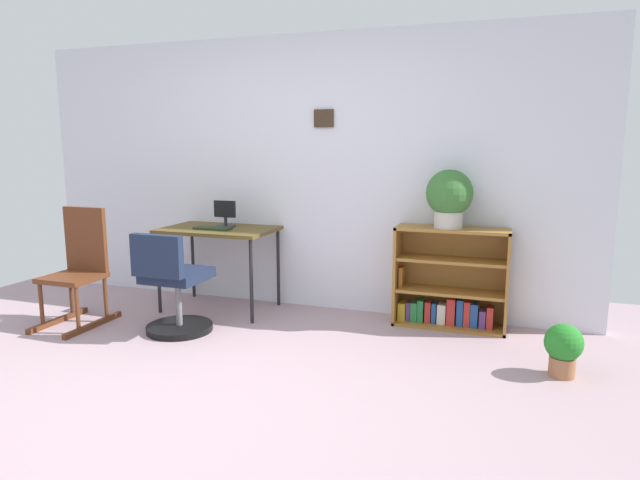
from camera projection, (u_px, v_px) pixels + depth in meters
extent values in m
plane|color=#A58A93|center=(161.00, 402.00, 3.20)|extent=(6.24, 6.24, 0.00)
cube|color=silver|center=(297.00, 174.00, 4.99)|extent=(5.20, 0.10, 2.40)
cube|color=#39291B|center=(324.00, 118.00, 4.76)|extent=(0.17, 0.02, 0.15)
cube|color=brown|center=(218.00, 230.00, 4.89)|extent=(0.98, 0.63, 0.03)
cylinder|color=black|center=(159.00, 273.00, 4.84)|extent=(0.03, 0.03, 0.71)
cylinder|color=black|center=(251.00, 282.00, 4.55)|extent=(0.03, 0.03, 0.71)
cylinder|color=black|center=(193.00, 261.00, 5.35)|extent=(0.03, 0.03, 0.71)
cylinder|color=black|center=(278.00, 268.00, 5.06)|extent=(0.03, 0.03, 0.71)
cylinder|color=#262628|center=(226.00, 226.00, 4.97)|extent=(0.18, 0.18, 0.01)
cylinder|color=#262628|center=(226.00, 221.00, 4.96)|extent=(0.03, 0.03, 0.07)
cube|color=black|center=(225.00, 209.00, 4.93)|extent=(0.21, 0.02, 0.15)
cube|color=#23331E|center=(213.00, 228.00, 4.81)|extent=(0.33, 0.12, 0.02)
cylinder|color=black|center=(180.00, 328.00, 4.41)|extent=(0.52, 0.52, 0.05)
cylinder|color=slate|center=(179.00, 303.00, 4.38)|extent=(0.05, 0.05, 0.37)
cube|color=#1A243B|center=(177.00, 275.00, 4.34)|extent=(0.44, 0.44, 0.08)
cube|color=#1A243B|center=(157.00, 256.00, 4.07)|extent=(0.42, 0.07, 0.32)
cube|color=#5A2E18|center=(58.00, 320.00, 4.61)|extent=(0.04, 0.64, 0.04)
cube|color=#5A2E18|center=(94.00, 325.00, 4.49)|extent=(0.04, 0.64, 0.04)
cylinder|color=#5A2E18|center=(41.00, 303.00, 4.43)|extent=(0.03, 0.03, 0.34)
cylinder|color=#5A2E18|center=(77.00, 308.00, 4.31)|extent=(0.03, 0.03, 0.34)
cylinder|color=#5A2E18|center=(71.00, 293.00, 4.73)|extent=(0.03, 0.03, 0.34)
cylinder|color=#5A2E18|center=(106.00, 297.00, 4.61)|extent=(0.03, 0.03, 0.34)
cube|color=#5A2E18|center=(72.00, 278.00, 4.49)|extent=(0.42, 0.40, 0.04)
cube|color=#5A2E18|center=(86.00, 239.00, 4.61)|extent=(0.40, 0.04, 0.54)
cube|color=olive|center=(397.00, 274.00, 4.60)|extent=(0.02, 0.30, 0.81)
cube|color=olive|center=(508.00, 282.00, 4.31)|extent=(0.02, 0.30, 0.81)
cube|color=olive|center=(453.00, 229.00, 4.39)|extent=(0.89, 0.30, 0.02)
cube|color=olive|center=(449.00, 325.00, 4.52)|extent=(0.89, 0.30, 0.02)
cube|color=olive|center=(453.00, 274.00, 4.58)|extent=(0.89, 0.02, 0.81)
cube|color=olive|center=(450.00, 292.00, 4.48)|extent=(0.84, 0.28, 0.02)
cube|color=olive|center=(451.00, 260.00, 4.43)|extent=(0.84, 0.28, 0.02)
cube|color=#B79323|center=(402.00, 311.00, 4.62)|extent=(0.06, 0.12, 0.15)
cube|color=#593372|center=(409.00, 311.00, 4.61)|extent=(0.04, 0.10, 0.15)
cube|color=#237238|center=(415.00, 311.00, 4.59)|extent=(0.05, 0.13, 0.16)
cube|color=#237238|center=(421.00, 310.00, 4.57)|extent=(0.05, 0.12, 0.18)
cube|color=#B22D28|center=(428.00, 312.00, 4.55)|extent=(0.05, 0.09, 0.17)
cube|color=#1E478C|center=(434.00, 312.00, 4.54)|extent=(0.04, 0.11, 0.17)
cube|color=beige|center=(442.00, 313.00, 4.52)|extent=(0.07, 0.10, 0.16)
cube|color=#B22D28|center=(451.00, 311.00, 4.49)|extent=(0.07, 0.12, 0.22)
cube|color=#1E478C|center=(460.00, 312.00, 4.47)|extent=(0.05, 0.10, 0.21)
cube|color=#B22D28|center=(467.00, 314.00, 4.45)|extent=(0.05, 0.10, 0.20)
cube|color=#1E478C|center=(474.00, 315.00, 4.43)|extent=(0.06, 0.10, 0.19)
cube|color=#593372|center=(482.00, 319.00, 4.41)|extent=(0.05, 0.10, 0.14)
cube|color=#B22D28|center=(490.00, 317.00, 4.39)|extent=(0.05, 0.10, 0.18)
cube|color=#99591E|center=(402.00, 277.00, 4.58)|extent=(0.03, 0.11, 0.17)
cylinder|color=#B7B2A8|center=(448.00, 220.00, 4.37)|extent=(0.22, 0.22, 0.13)
sphere|color=#366A2F|center=(449.00, 193.00, 4.33)|extent=(0.37, 0.37, 0.37)
cylinder|color=#9E6642|center=(562.00, 366.00, 3.55)|extent=(0.16, 0.16, 0.13)
sphere|color=#257C25|center=(564.00, 342.00, 3.52)|extent=(0.24, 0.24, 0.24)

